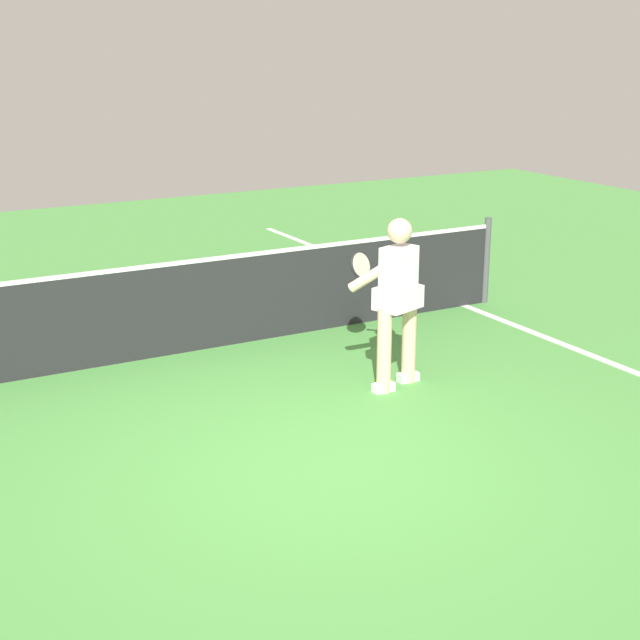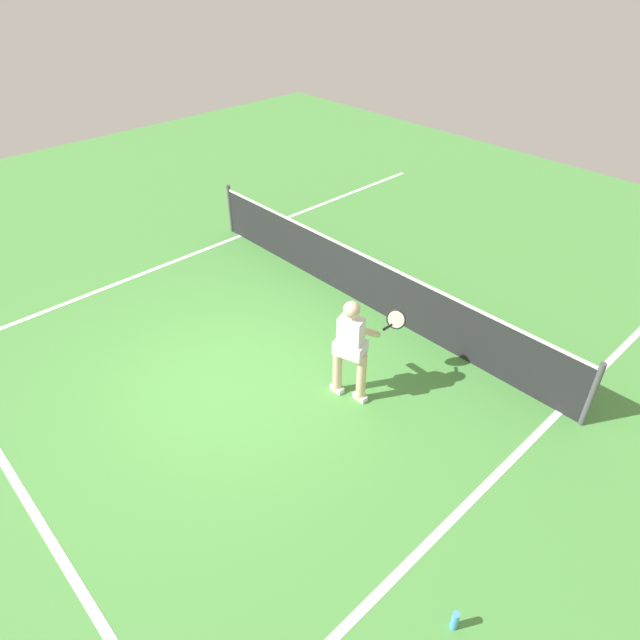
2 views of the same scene
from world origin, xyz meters
TOP-DOWN VIEW (x-y plane):
  - ground_plane at (0.00, 0.00)m, footprint 24.01×24.01m
  - service_line_marking at (0.00, -2.82)m, footprint 7.15×0.10m
  - sideline_left_marking at (-3.57, 0.00)m, footprint 0.10×16.47m
  - sideline_right_marking at (3.57, 0.00)m, footprint 0.10×16.47m
  - court_net at (0.00, 2.94)m, footprint 7.83×0.08m
  - tennis_player at (1.39, 1.14)m, footprint 0.66×1.09m
  - water_bottle at (4.27, -0.43)m, footprint 0.07×0.07m

SIDE VIEW (x-z plane):
  - ground_plane at x=0.00m, z-range 0.00..0.00m
  - service_line_marking at x=0.00m, z-range 0.00..0.01m
  - sideline_left_marking at x=-3.57m, z-range 0.00..0.01m
  - sideline_right_marking at x=3.57m, z-range 0.00..0.01m
  - water_bottle at x=4.27m, z-range 0.00..0.24m
  - court_net at x=0.00m, z-range -0.03..1.00m
  - tennis_player at x=1.39m, z-range 0.07..1.62m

